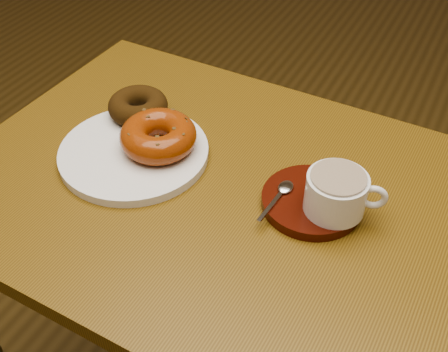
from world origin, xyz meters
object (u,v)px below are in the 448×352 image
at_px(cafe_table, 214,234).
at_px(donut_plate, 134,153).
at_px(coffee_cup, 337,193).
at_px(saucer, 312,201).

bearing_deg(cafe_table, donut_plate, -176.75).
relative_size(donut_plate, coffee_cup, 2.14).
distance_m(cafe_table, saucer, 0.20).
bearing_deg(saucer, coffee_cup, -11.22).
height_order(donut_plate, saucer, saucer).
xyz_separation_m(donut_plate, saucer, (0.30, 0.02, 0.00)).
relative_size(donut_plate, saucer, 1.64).
bearing_deg(coffee_cup, donut_plate, 167.59).
bearing_deg(donut_plate, saucer, 4.64).
height_order(cafe_table, saucer, saucer).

